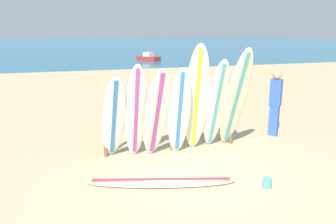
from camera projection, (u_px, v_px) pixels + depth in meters
ground_plane at (205, 178)px, 6.45m from camera, size 120.00×120.00×0.00m
ocean_water at (78, 44)px, 60.32m from camera, size 120.00×80.00×0.01m
surfboard_rack at (172, 120)px, 7.81m from camera, size 3.17×0.09×1.08m
surfboard_leaning_far_left at (114, 118)px, 7.09m from camera, size 0.57×0.83×1.90m
surfboard_leaning_left at (136, 112)px, 7.20m from camera, size 0.51×0.57×2.10m
surfboard_leaning_center_left at (157, 114)px, 7.20m from camera, size 0.68×0.79×2.02m
surfboard_leaning_center at (179, 112)px, 7.39m from camera, size 0.52×0.56×2.01m
surfboard_leaning_center_right at (197, 99)px, 7.54m from camera, size 0.64×0.75×2.50m
surfboard_leaning_right at (216, 105)px, 7.72m from camera, size 0.52×0.84×2.17m
surfboard_leaning_far_right at (236, 99)px, 7.67m from camera, size 0.58×1.14×2.43m
surfboard_lying_on_sand at (161, 181)px, 6.25m from camera, size 2.82×1.27×0.08m
beachgoer_standing at (275, 100)px, 8.81m from camera, size 0.32×0.33×1.75m
small_boat_offshore at (148, 57)px, 30.20m from camera, size 2.00×2.26×0.71m
sand_bucket at (267, 182)px, 6.06m from camera, size 0.16×0.16×0.18m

